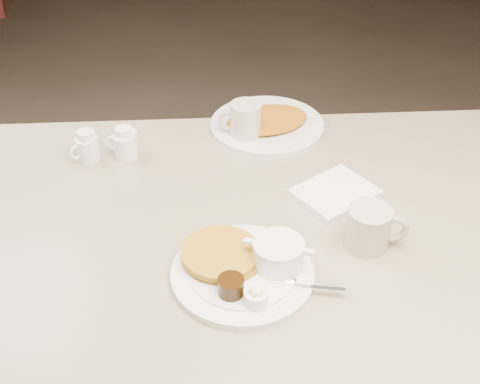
{
  "coord_description": "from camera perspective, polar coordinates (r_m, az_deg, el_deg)",
  "views": [
    {
      "loc": [
        -0.06,
        -1.03,
        1.61
      ],
      "look_at": [
        0.0,
        0.02,
        0.82
      ],
      "focal_mm": 47.16,
      "sensor_mm": 36.0,
      "label": 1
    }
  ],
  "objects": [
    {
      "name": "diner_table",
      "position": [
        1.46,
        0.05,
        -8.01
      ],
      "size": [
        1.5,
        0.9,
        0.75
      ],
      "color": "tan",
      "rests_on": "ground"
    },
    {
      "name": "main_plate",
      "position": [
        1.22,
        0.58,
        -6.67
      ],
      "size": [
        0.36,
        0.35,
        0.07
      ],
      "color": "white",
      "rests_on": "diner_table"
    },
    {
      "name": "coffee_mug_near",
      "position": [
        1.29,
        11.68,
        -3.16
      ],
      "size": [
        0.13,
        0.1,
        0.09
      ],
      "color": "#BFB6A3",
      "rests_on": "diner_table"
    },
    {
      "name": "napkin",
      "position": [
        1.43,
        8.61,
        -0.13
      ],
      "size": [
        0.22,
        0.21,
        0.02
      ],
      "color": "white",
      "rests_on": "diner_table"
    },
    {
      "name": "coffee_mug_far",
      "position": [
        1.6,
        0.42,
        6.38
      ],
      "size": [
        0.12,
        0.09,
        0.1
      ],
      "color": "beige",
      "rests_on": "diner_table"
    },
    {
      "name": "creamer_left",
      "position": [
        1.57,
        -13.68,
        3.98
      ],
      "size": [
        0.08,
        0.07,
        0.08
      ],
      "color": "white",
      "rests_on": "diner_table"
    },
    {
      "name": "creamer_right",
      "position": [
        1.56,
        -10.38,
        4.35
      ],
      "size": [
        0.09,
        0.07,
        0.08
      ],
      "color": "white",
      "rests_on": "diner_table"
    },
    {
      "name": "hash_plate",
      "position": [
        1.66,
        2.47,
        6.22
      ],
      "size": [
        0.37,
        0.37,
        0.04
      ],
      "color": "white",
      "rests_on": "diner_table"
    }
  ]
}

